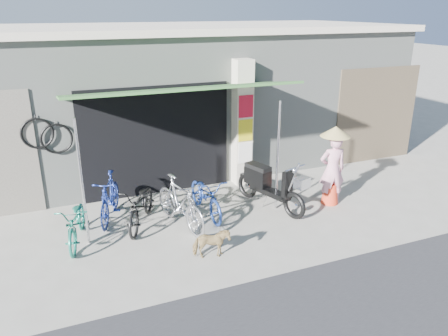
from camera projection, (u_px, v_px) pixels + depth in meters
name	position (u px, v px, depth m)	size (l,w,h in m)	color
ground	(253.00, 231.00, 8.48)	(80.00, 80.00, 0.00)	#9E998F
bicycle_shop	(176.00, 93.00, 12.27)	(12.30, 5.30, 3.66)	gray
shop_pillar	(242.00, 123.00, 10.39)	(0.42, 0.44, 3.00)	beige
awning	(180.00, 91.00, 8.71)	(4.60, 1.88, 2.72)	#2E5D2A
neighbour_right	(376.00, 115.00, 12.06)	(2.60, 0.06, 2.60)	brown
bike_teal	(77.00, 222.00, 7.95)	(0.54, 1.55, 0.82)	#186F5A
bike_blue	(110.00, 197.00, 8.82)	(0.45, 1.59, 0.96)	navy
bike_black	(142.00, 205.00, 8.59)	(0.58, 1.65, 0.87)	black
bike_silver	(180.00, 203.00, 8.49)	(0.49, 1.72, 1.03)	#B4B4B9
bike_navy	(206.00, 196.00, 9.03)	(0.57, 1.63, 0.85)	navy
street_dog	(211.00, 244.00, 7.50)	(0.29, 0.64, 0.54)	#A87F59
moped	(268.00, 185.00, 9.37)	(0.83, 1.92, 1.12)	black
nun	(333.00, 166.00, 9.42)	(0.65, 0.64, 1.76)	pink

